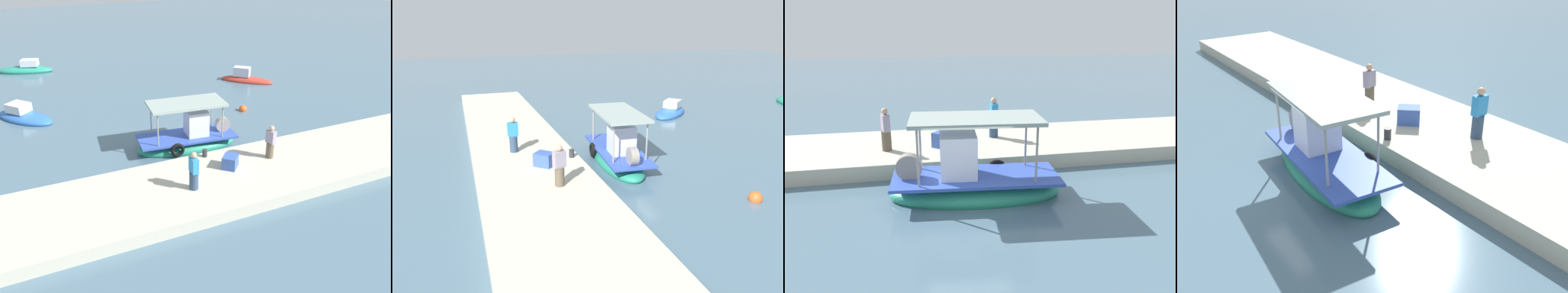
# 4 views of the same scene
# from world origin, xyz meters

# --- Properties ---
(ground_plane) EXTENTS (120.00, 120.00, 0.00)m
(ground_plane) POSITION_xyz_m (0.00, 0.00, 0.00)
(ground_plane) COLOR slate
(dock_quay) EXTENTS (36.00, 4.80, 0.57)m
(dock_quay) POSITION_xyz_m (0.00, -4.71, 0.29)
(dock_quay) COLOR beige
(dock_quay) RESTS_ON ground_plane
(main_fishing_boat) EXTENTS (5.55, 2.54, 2.92)m
(main_fishing_boat) POSITION_xyz_m (-0.32, -0.39, 0.49)
(main_fishing_boat) COLOR #268C6D
(main_fishing_boat) RESTS_ON ground_plane
(fisherman_near_bollard) EXTENTS (0.38, 0.49, 1.72)m
(fisherman_near_bollard) POSITION_xyz_m (-2.10, -5.11, 1.35)
(fisherman_near_bollard) COLOR navy
(fisherman_near_bollard) RESTS_ON dock_quay
(fisherman_by_crate) EXTENTS (0.45, 0.52, 1.66)m
(fisherman_by_crate) POSITION_xyz_m (2.38, -4.05, 1.33)
(fisherman_by_crate) COLOR brown
(fisherman_by_crate) RESTS_ON dock_quay
(mooring_bollard) EXTENTS (0.24, 0.24, 0.38)m
(mooring_bollard) POSITION_xyz_m (-0.44, -2.70, 0.76)
(mooring_bollard) COLOR #2D2D33
(mooring_bollard) RESTS_ON dock_quay
(cargo_crate) EXTENTS (0.99, 1.00, 0.60)m
(cargo_crate) POSITION_xyz_m (0.17, -4.14, 0.87)
(cargo_crate) COLOR #3958AB
(cargo_crate) RESTS_ON dock_quay
(marker_buoy) EXTENTS (0.53, 0.53, 0.53)m
(marker_buoy) POSITION_xyz_m (5.08, 3.04, 0.11)
(marker_buoy) COLOR #EA5822
(marker_buoy) RESTS_ON ground_plane
(moored_boat_far) EXTENTS (4.05, 4.34, 1.24)m
(moored_boat_far) POSITION_xyz_m (-8.11, 7.40, 0.18)
(moored_boat_far) COLOR #2F69BC
(moored_boat_far) RESTS_ON ground_plane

